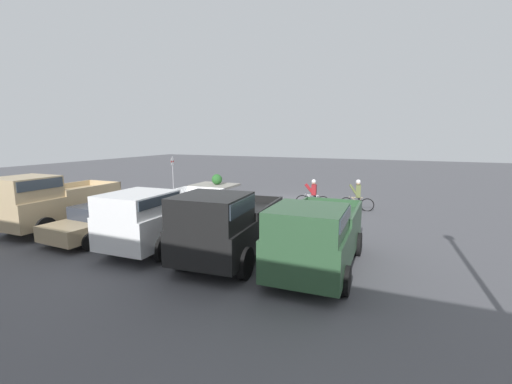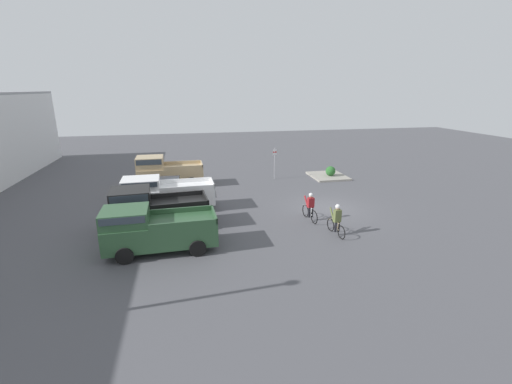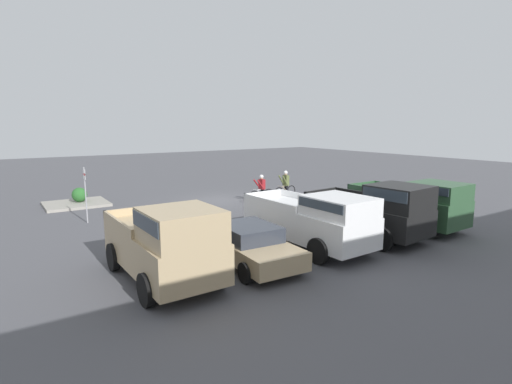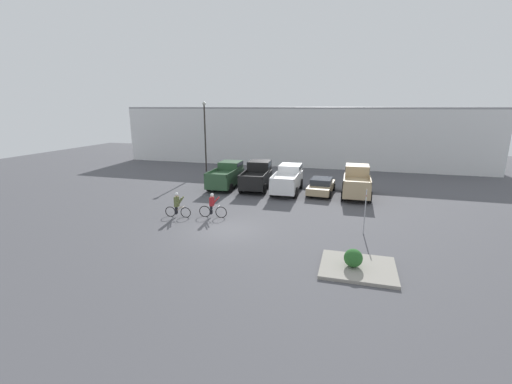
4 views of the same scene
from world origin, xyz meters
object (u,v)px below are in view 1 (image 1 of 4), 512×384
at_px(pickup_truck_0, 316,235).
at_px(sedan_0, 104,220).
at_px(cyclist_0, 313,194).
at_px(shrub, 217,179).
at_px(pickup_truck_2, 163,215).
at_px(pickup_truck_1, 227,224).
at_px(fire_lane_sign, 173,172).
at_px(pickup_truck_3, 52,201).
at_px(cyclist_1, 358,195).

distance_m(pickup_truck_0, sedan_0, 8.42).
relative_size(sedan_0, cyclist_0, 2.37).
distance_m(pickup_truck_0, shrub, 17.58).
bearing_deg(cyclist_0, shrub, -30.15).
distance_m(pickup_truck_2, sedan_0, 2.85).
bearing_deg(cyclist_0, pickup_truck_1, 86.19).
distance_m(fire_lane_sign, shrub, 4.89).
bearing_deg(sedan_0, pickup_truck_3, 1.44).
xyz_separation_m(pickup_truck_3, fire_lane_sign, (0.45, -8.76, 0.34)).
relative_size(pickup_truck_0, pickup_truck_3, 1.04).
height_order(pickup_truck_2, shrub, pickup_truck_2).
xyz_separation_m(pickup_truck_0, pickup_truck_3, (11.21, -0.08, 0.11)).
bearing_deg(pickup_truck_0, cyclist_1, -90.17).
bearing_deg(sedan_0, pickup_truck_1, 175.90).
relative_size(pickup_truck_2, cyclist_1, 3.09).
relative_size(pickup_truck_3, fire_lane_sign, 1.89).
bearing_deg(pickup_truck_0, pickup_truck_3, -0.42).
height_order(pickup_truck_1, sedan_0, pickup_truck_1).
bearing_deg(fire_lane_sign, pickup_truck_0, 142.81).
distance_m(cyclist_0, shrub, 10.32).
bearing_deg(pickup_truck_2, shrub, -67.64).
xyz_separation_m(pickup_truck_1, cyclist_0, (-0.58, -8.67, -0.39)).
relative_size(cyclist_0, cyclist_1, 1.06).
xyz_separation_m(sedan_0, pickup_truck_3, (2.80, 0.07, 0.55)).
distance_m(cyclist_0, fire_lane_sign, 9.49).
bearing_deg(shrub, pickup_truck_0, 129.26).
height_order(sedan_0, cyclist_0, cyclist_0).
xyz_separation_m(pickup_truck_2, cyclist_1, (-5.63, -8.83, -0.29)).
height_order(pickup_truck_0, pickup_truck_1, pickup_truck_1).
xyz_separation_m(pickup_truck_0, pickup_truck_2, (5.60, -0.19, 0.02)).
xyz_separation_m(pickup_truck_2, cyclist_0, (-3.40, -8.23, -0.32)).
height_order(cyclist_0, cyclist_1, cyclist_1).
height_order(pickup_truck_0, cyclist_1, pickup_truck_0).
bearing_deg(cyclist_1, pickup_truck_0, 89.83).
bearing_deg(pickup_truck_3, shrub, -90.37).
height_order(cyclist_1, fire_lane_sign, fire_lane_sign).
xyz_separation_m(pickup_truck_3, shrub, (-0.09, -13.52, -0.66)).
xyz_separation_m(pickup_truck_0, shrub, (11.12, -13.60, -0.55)).
relative_size(pickup_truck_2, cyclist_0, 2.92).
distance_m(pickup_truck_2, cyclist_1, 10.47).
height_order(pickup_truck_0, pickup_truck_2, pickup_truck_0).
distance_m(pickup_truck_1, pickup_truck_3, 8.44).
xyz_separation_m(pickup_truck_1, cyclist_1, (-2.80, -9.27, -0.35)).
xyz_separation_m(pickup_truck_0, pickup_truck_1, (2.78, 0.25, 0.08)).
distance_m(cyclist_1, shrub, 12.05).
bearing_deg(shrub, cyclist_1, 157.62).
distance_m(pickup_truck_1, cyclist_0, 8.70).
height_order(fire_lane_sign, shrub, fire_lane_sign).
height_order(sedan_0, cyclist_1, cyclist_1).
height_order(pickup_truck_3, fire_lane_sign, fire_lane_sign).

